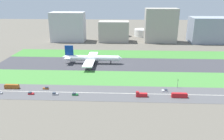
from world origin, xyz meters
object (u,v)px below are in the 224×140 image
Objects in this scene: bus_0 at (179,95)px; office_tower at (161,25)px; car_6 at (31,93)px; cargo_warehouse at (208,30)px; airliner at (91,58)px; car_3 at (165,90)px; car_4 at (55,94)px; car_5 at (75,94)px; fuel_tank_centre at (142,33)px; terminal_building at (68,27)px; hangar_building at (114,31)px; car_1 at (46,88)px; fuel_tank_west at (122,31)px; bus_1 at (12,86)px; truck_0 at (141,95)px.

office_tower is (15.10, 192.00, 23.35)m from bus_0.
cargo_warehouse is (197.45, 192.00, 17.91)m from car_6.
car_3 is at bearing -45.35° from airliner.
car_4 is 0.09× the size of office_tower.
car_5 is at bearing -180.00° from car_6.
bus_0 reaches higher than car_5.
fuel_tank_centre reaches higher than bus_0.
hangar_building is (70.79, 0.00, -6.55)m from terminal_building.
bus_0 is 103.52m from car_1.
car_4 is (-84.24, -10.00, 0.00)m from car_3.
cargo_warehouse reaches higher than car_1.
car_3 is 0.08× the size of cargo_warehouse.
office_tower is at bearing -37.31° from fuel_tank_west.
airliner is 108.86m from bus_0.
car_5 is 0.38× the size of bus_1.
hangar_building is 141.81m from cargo_warehouse.
hangar_building reaches higher than car_1.
office_tower is at bearing 180.00° from cargo_warehouse.
car_5 is 1.00× the size of car_4.
bus_0 is (27.91, 0.00, 0.15)m from truck_0.
car_4 is 0.08× the size of cargo_warehouse.
car_4 is at bearing -119.35° from office_tower.
terminal_building reaches higher than car_1.
truck_0 is 0.33× the size of fuel_tank_centre.
car_4 is 196.11m from hangar_building.
cargo_warehouse is (86.06, 192.00, 17.01)m from bus_0.
airliner reaches higher than truck_0.
car_4 is 0.09× the size of terminal_building.
car_5 is (-1.84, -78.00, -5.31)m from airliner.
cargo_warehouse is at bearing 62.51° from car_3.
car_1 is at bearing -21.50° from car_5.
car_5 is 0.10× the size of hangar_building.
terminal_building is 1.13× the size of hangar_building.
airliner reaches higher than car_4.
truck_0 is (49.73, -0.00, 0.75)m from car_5.
bus_0 is 230.83m from terminal_building.
car_3 is 229.85m from fuel_tank_west.
fuel_tank_west reaches higher than truck_0.
car_5 is at bearing -106.17° from fuel_tank_centre.
car_6 is 0.10× the size of hangar_building.
hangar_building reaches higher than fuel_tank_centre.
hangar_building is at bearing -100.96° from car_4.
bus_0 is at bearing -87.84° from fuel_tank_centre.
fuel_tank_centre is at bearing 20.94° from terminal_building.
fuel_tank_west is (-130.02, 45.00, -10.60)m from cargo_warehouse.
terminal_building is at bearing 180.00° from office_tower.
bus_1 is (-53.12, 10.00, 0.90)m from car_5.
car_5 is at bearing -10.66° from bus_1.
fuel_tank_west reaches higher than bus_1.
fuel_tank_west is at bearing -101.66° from car_4.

